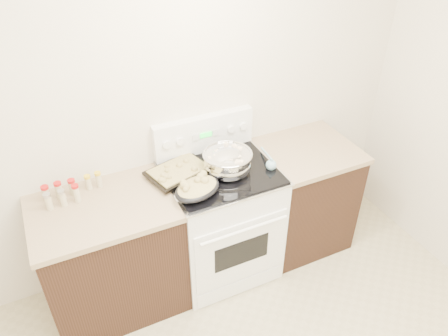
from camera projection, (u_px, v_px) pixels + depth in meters
room_shell at (306, 239)px, 1.43m from camera, size 4.10×3.60×2.75m
counter_left at (113, 256)px, 3.04m from camera, size 0.93×0.67×0.92m
counter_right at (301, 195)px, 3.58m from camera, size 0.73×0.67×0.92m
kitchen_range at (221, 219)px, 3.31m from camera, size 0.78×0.73×1.22m
mixing_bowl at (228, 162)px, 2.99m from camera, size 0.44×0.44×0.20m
roasting_pan at (197, 188)px, 2.81m from camera, size 0.39×0.33×0.12m
baking_sheet at (178, 171)px, 3.01m from camera, size 0.47×0.39×0.06m
wooden_spoon at (213, 178)px, 2.96m from camera, size 0.09×0.25×0.04m
blue_ladle at (271, 164)px, 3.06m from camera, size 0.10×0.27×0.10m
spice_jars at (68, 191)px, 2.80m from camera, size 0.38×0.15×0.13m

